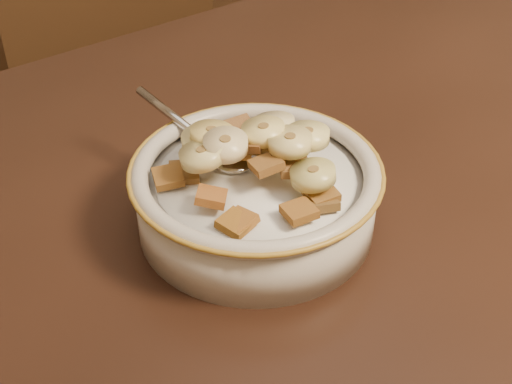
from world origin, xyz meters
TOP-DOWN VIEW (x-y plane):
  - chair at (-0.01, 0.64)m, footprint 0.39×0.39m
  - cereal_bowl at (-0.26, 0.11)m, footprint 0.17×0.17m
  - milk at (-0.26, 0.11)m, footprint 0.14×0.14m
  - spoon at (-0.27, 0.14)m, footprint 0.04×0.05m
  - cereal_square_0 at (-0.23, 0.14)m, footprint 0.02×0.02m
  - cereal_square_1 at (-0.28, 0.15)m, footprint 0.02×0.02m
  - cereal_square_2 at (-0.31, 0.07)m, footprint 0.02×0.03m
  - cereal_square_3 at (-0.30, 0.14)m, footprint 0.03×0.03m
  - cereal_square_4 at (-0.23, 0.14)m, footprint 0.03×0.03m
  - cereal_square_5 at (-0.25, 0.06)m, footprint 0.02×0.02m
  - cereal_square_6 at (-0.26, 0.10)m, footprint 0.02×0.02m
  - cereal_square_7 at (-0.31, 0.10)m, footprint 0.03×0.03m
  - cereal_square_8 at (-0.24, 0.16)m, footprint 0.03×0.03m
  - cereal_square_9 at (-0.23, 0.14)m, footprint 0.03×0.03m
  - cereal_square_10 at (-0.32, 0.14)m, footprint 0.03×0.03m
  - cereal_square_11 at (-0.26, 0.15)m, footprint 0.03×0.03m
  - cereal_square_12 at (-0.25, 0.09)m, footprint 0.03×0.03m
  - cereal_square_13 at (-0.27, 0.05)m, footprint 0.02×0.02m
  - cereal_square_14 at (-0.23, 0.13)m, footprint 0.02×0.02m
  - cereal_square_15 at (-0.25, 0.06)m, footprint 0.03×0.03m
  - cereal_square_16 at (-0.25, 0.12)m, footprint 0.03×0.03m
  - cereal_square_17 at (-0.30, 0.07)m, footprint 0.02×0.02m
  - cereal_square_18 at (-0.27, 0.13)m, footprint 0.03×0.03m
  - cereal_square_19 at (-0.26, 0.12)m, footprint 0.03×0.03m
  - cereal_square_20 at (-0.26, 0.13)m, footprint 0.03×0.03m
  - cereal_square_21 at (-0.24, 0.11)m, footprint 0.02×0.02m
  - banana_slice_0 at (-0.25, 0.12)m, footprint 0.04×0.04m
  - banana_slice_1 at (-0.28, 0.12)m, footprint 0.04×0.04m
  - banana_slice_2 at (-0.28, 0.14)m, footprint 0.04×0.04m
  - banana_slice_3 at (-0.25, 0.07)m, footprint 0.04×0.04m
  - banana_slice_4 at (-0.28, 0.14)m, footprint 0.04×0.04m
  - banana_slice_5 at (-0.22, 0.10)m, footprint 0.04×0.04m
  - banana_slice_6 at (-0.23, 0.13)m, footprint 0.04×0.04m
  - banana_slice_7 at (-0.24, 0.10)m, footprint 0.04×0.04m
  - banana_slice_8 at (-0.30, 0.12)m, footprint 0.03×0.03m

SIDE VIEW (x-z plane):
  - chair at x=-0.01m, z-range 0.00..0.88m
  - cereal_bowl at x=-0.26m, z-range 0.75..0.79m
  - milk at x=-0.26m, z-range 0.79..0.79m
  - spoon at x=-0.27m, z-range 0.79..0.80m
  - cereal_square_17 at x=-0.30m, z-range 0.79..0.80m
  - cereal_square_2 at x=-0.31m, z-range 0.79..0.80m
  - cereal_square_15 at x=-0.25m, z-range 0.79..0.80m
  - cereal_square_3 at x=-0.30m, z-range 0.79..0.80m
  - cereal_square_8 at x=-0.24m, z-range 0.79..0.80m
  - cereal_square_9 at x=-0.23m, z-range 0.79..0.81m
  - cereal_square_5 at x=-0.25m, z-range 0.80..0.80m
  - cereal_square_0 at x=-0.23m, z-range 0.80..0.80m
  - cereal_square_4 at x=-0.23m, z-range 0.79..0.81m
  - cereal_square_10 at x=-0.32m, z-range 0.80..0.80m
  - cereal_square_13 at x=-0.27m, z-range 0.80..0.80m
  - cereal_square_1 at x=-0.28m, z-range 0.80..0.81m
  - cereal_square_7 at x=-0.31m, z-range 0.80..0.81m
  - cereal_square_14 at x=-0.23m, z-range 0.80..0.81m
  - cereal_square_11 at x=-0.26m, z-range 0.80..0.81m
  - cereal_square_12 at x=-0.25m, z-range 0.80..0.81m
  - cereal_square_20 at x=-0.26m, z-range 0.81..0.82m
  - cereal_square_18 at x=-0.27m, z-range 0.81..0.82m
  - banana_slice_3 at x=-0.25m, z-range 0.80..0.82m
  - cereal_square_21 at x=-0.24m, z-range 0.81..0.82m
  - banana_slice_6 at x=-0.23m, z-range 0.81..0.82m
  - cereal_square_16 at x=-0.25m, z-range 0.81..0.82m
  - cereal_square_6 at x=-0.26m, z-range 0.81..0.82m
  - banana_slice_4 at x=-0.28m, z-range 0.81..0.82m
  - cereal_square_19 at x=-0.26m, z-range 0.81..0.82m
  - banana_slice_5 at x=-0.22m, z-range 0.81..0.82m
  - banana_slice_8 at x=-0.30m, z-range 0.81..0.83m
  - banana_slice_2 at x=-0.28m, z-range 0.81..0.83m
  - banana_slice_0 at x=-0.25m, z-range 0.82..0.83m
  - banana_slice_7 at x=-0.24m, z-range 0.82..0.83m
  - banana_slice_1 at x=-0.28m, z-range 0.82..0.83m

